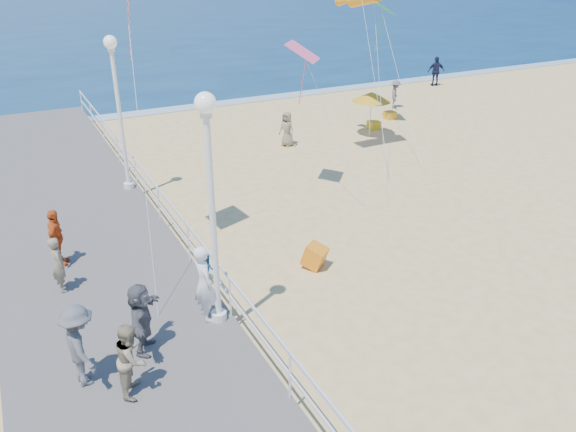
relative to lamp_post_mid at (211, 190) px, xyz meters
name	(u,v)px	position (x,y,z in m)	size (l,w,h in m)	color
ground	(402,278)	(5.35, 0.00, -3.66)	(160.00, 160.00, 0.00)	#EAC67A
ocean	(66,25)	(5.35, 65.00, -3.65)	(160.00, 90.00, 0.05)	#0D2E4E
surf_line	(178,109)	(5.35, 20.50, -3.63)	(160.00, 1.20, 0.04)	silver
boardwalk	(127,353)	(-2.15, 0.00, -3.46)	(5.00, 44.00, 0.40)	#66615D
railing	(229,285)	(0.30, 0.00, -2.41)	(0.05, 42.00, 0.55)	white
lamp_post_mid	(211,190)	(0.00, 0.00, 0.00)	(0.44, 0.44, 5.32)	white
lamp_post_far	(118,99)	(0.00, 9.00, 0.00)	(0.44, 0.44, 5.32)	white
woman_holding_toddler	(204,283)	(-0.23, 0.20, -2.32)	(0.68, 0.45, 1.88)	white
toddler_held	(207,268)	(-0.08, 0.35, -2.05)	(0.35, 0.28, 0.73)	teal
spectator_1	(132,358)	(-2.28, -1.44, -2.49)	(0.75, 0.58, 1.54)	#9B8A6B
spectator_2	(80,346)	(-3.10, -0.74, -2.38)	(1.14, 0.65, 1.76)	#525356
spectator_3	(56,238)	(-2.92, 4.38, -2.45)	(0.95, 0.39, 1.61)	#CA4C19
spectator_5	(142,318)	(-1.80, -0.31, -2.45)	(1.51, 0.48, 1.63)	#545358
spectator_6	(59,264)	(-3.04, 3.01, -2.52)	(0.54, 0.35, 1.47)	#807158
beach_walker_a	(395,94)	(16.47, 15.02, -2.87)	(1.02, 0.59, 1.58)	#5C5A60
beach_walker_b	(436,71)	(22.44, 18.52, -2.71)	(1.11, 0.46, 1.90)	#171A33
beach_walker_c	(287,129)	(7.86, 11.77, -2.87)	(0.78, 0.50, 1.59)	#7F7558
box_kite	(315,258)	(3.50, 1.61, -3.36)	(0.55, 0.55, 0.60)	#E3480D
beach_umbrella	(372,97)	(12.14, 11.31, -1.75)	(1.90, 1.90, 2.14)	white
beach_chair_left	(374,125)	(13.01, 12.15, -3.46)	(0.55, 0.55, 0.40)	yellow
beach_chair_right	(390,115)	(14.85, 13.28, -3.46)	(0.55, 0.55, 0.40)	orange
kite_diamond_pink	(303,52)	(5.79, 6.62, 1.45)	(1.15, 1.15, 0.02)	#EC5784
kite_diamond_green	(381,6)	(13.12, 12.41, 2.18)	(1.35, 1.35, 0.02)	green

